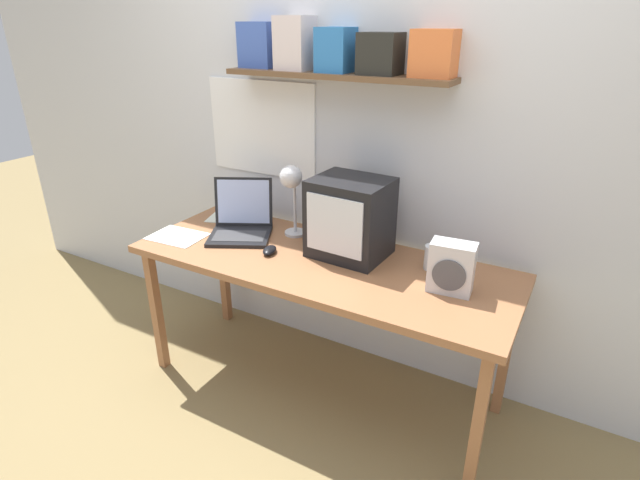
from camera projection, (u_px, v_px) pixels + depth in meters
name	position (u px, v px, depth m)	size (l,w,h in m)	color
ground_plane	(320.00, 386.00, 2.66)	(12.00, 12.00, 0.00)	olive
back_wall	(361.00, 125.00, 2.46)	(5.60, 0.24, 2.60)	silver
corner_desk	(320.00, 271.00, 2.37)	(1.83, 0.68, 0.75)	#9A623E
crt_monitor	(350.00, 218.00, 2.33)	(0.36, 0.31, 0.37)	black
laptop	(241.00, 221.00, 2.61)	(0.42, 0.42, 0.27)	black
desk_lamp	(292.00, 185.00, 2.46)	(0.13, 0.18, 0.39)	silver
juice_glass	(432.00, 259.00, 2.24)	(0.07, 0.07, 0.11)	white
space_heater	(451.00, 268.00, 2.04)	(0.19, 0.12, 0.22)	silver
computer_mouse	(270.00, 250.00, 2.40)	(0.09, 0.12, 0.03)	black
loose_paper_near_laptop	(230.00, 218.00, 2.83)	(0.28, 0.23, 0.00)	silver
printed_handout	(177.00, 236.00, 2.59)	(0.29, 0.23, 0.00)	white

